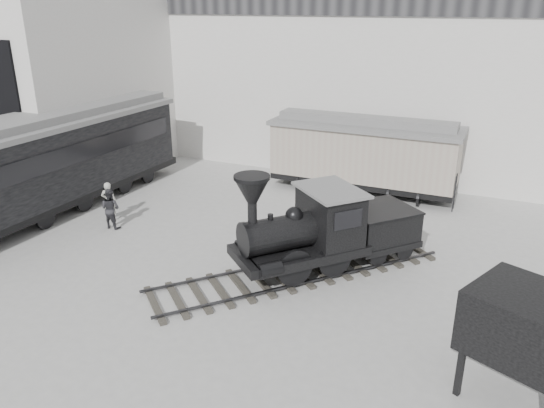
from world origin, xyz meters
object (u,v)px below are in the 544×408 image
at_px(visitor_a, 109,201).
at_px(coal_hopper, 529,334).
at_px(passenger_coach, 49,162).
at_px(visitor_b, 110,208).
at_px(boxcar, 364,153).
at_px(locomotive, 320,234).

height_order(visitor_a, coal_hopper, coal_hopper).
bearing_deg(passenger_coach, visitor_a, 4.09).
bearing_deg(visitor_a, visitor_b, 111.49).
bearing_deg(visitor_b, visitor_a, -47.00).
relative_size(boxcar, visitor_a, 5.32).
xyz_separation_m(passenger_coach, visitor_b, (3.50, -0.50, -1.38)).
bearing_deg(boxcar, visitor_a, -137.48).
relative_size(visitor_b, coal_hopper, 0.53).
bearing_deg(visitor_a, locomotive, 153.88).
bearing_deg(locomotive, boxcar, 136.75).
height_order(locomotive, visitor_b, locomotive).
distance_m(visitor_a, visitor_b, 0.84).
bearing_deg(passenger_coach, boxcar, 36.66).
bearing_deg(visitor_a, passenger_coach, -20.28).
height_order(boxcar, coal_hopper, boxcar).
bearing_deg(locomotive, passenger_coach, -141.04).
bearing_deg(boxcar, locomotive, -84.43).
height_order(visitor_a, visitor_b, visitor_a).
height_order(locomotive, passenger_coach, passenger_coach).
height_order(visitor_b, coal_hopper, coal_hopper).
bearing_deg(visitor_a, boxcar, -160.01).
distance_m(boxcar, passenger_coach, 14.11).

